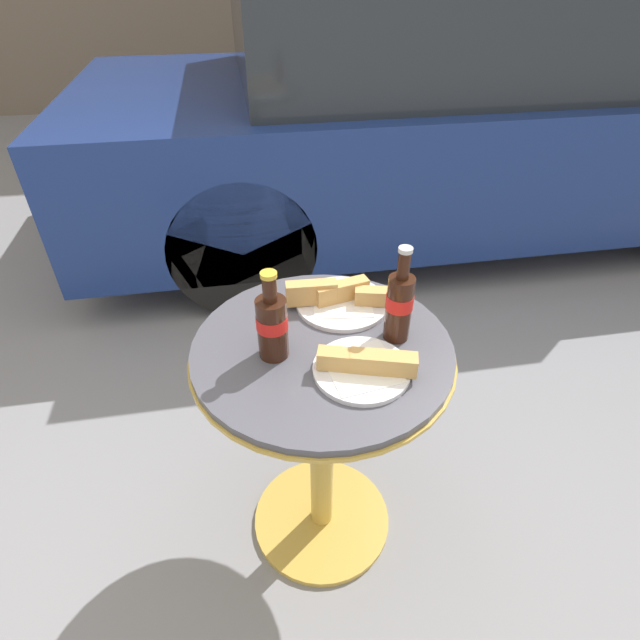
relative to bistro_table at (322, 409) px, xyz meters
The scene contains 7 objects.
ground_plane 0.53m from the bistro_table, ahead, with size 30.00×30.00×0.00m, color gray.
bistro_table is the anchor object (origin of this frame).
cola_bottle_left 0.33m from the bistro_table, behind, with size 0.07×0.07×0.22m.
cola_bottle_right 0.37m from the bistro_table, ahead, with size 0.06×0.06×0.24m.
lunch_plate_near 0.28m from the bistro_table, 56.24° to the right, with size 0.23×0.22×0.06m.
lunch_plate_far 0.30m from the bistro_table, 64.29° to the left, with size 0.28×0.24×0.07m.
parked_car 2.38m from the bistro_table, 61.22° to the left, with size 4.38×1.85×1.37m.
Camera 1 is at (-0.16, -0.89, 1.51)m, focal length 28.00 mm.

